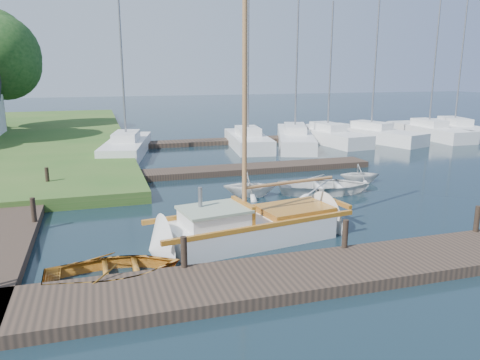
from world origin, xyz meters
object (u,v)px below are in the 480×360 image
object	(u,v)px
mooring_post_2	(345,234)
mooring_post_5	(47,177)
marina_boat_6	(429,130)
mooring_post_3	(477,219)
marina_boat_0	(127,145)
tender_c	(325,184)
marina_boat_5	(371,133)
mooring_post_1	(184,252)
mooring_post_4	(33,210)
tender_b	(250,183)
sailboat	(255,229)
dinghy	(114,266)
tender_d	(360,172)
marina_boat_4	(328,135)
marina_boat_7	(454,128)
marina_boat_2	(248,139)
marina_boat_3	(295,137)

from	to	relation	value
mooring_post_2	mooring_post_5	distance (m)	13.12
mooring_post_2	marina_boat_6	xyz separation A→B (m)	(18.10, 19.20, -0.13)
mooring_post_3	mooring_post_5	bearing A→B (deg)	142.43
marina_boat_0	mooring_post_3	bearing A→B (deg)	-141.54
tender_c	mooring_post_5	bearing A→B (deg)	86.41
tender_c	marina_boat_5	size ratio (longest dim) A/B	0.35
mooring_post_1	marina_boat_5	xyz separation A→B (m)	(17.42, 19.05, -0.13)
mooring_post_4	tender_c	bearing A→B (deg)	7.66
tender_b	marina_boat_5	size ratio (longest dim) A/B	0.19
mooring_post_2	marina_boat_0	size ratio (longest dim) A/B	0.07
tender_c	sailboat	bearing A→B (deg)	147.26
dinghy	tender_d	xyz separation A→B (m)	(11.39, 7.33, 0.14)
marina_boat_0	marina_boat_4	size ratio (longest dim) A/B	1.15
mooring_post_5	sailboat	world-z (taller)	sailboat
mooring_post_1	marina_boat_7	distance (m)	32.24
tender_c	mooring_post_4	bearing A→B (deg)	111.33
dinghy	marina_boat_6	world-z (taller)	marina_boat_6
dinghy	marina_boat_7	size ratio (longest dim) A/B	0.28
marina_boat_6	marina_boat_5	bearing A→B (deg)	91.86
mooring_post_1	marina_boat_2	world-z (taller)	marina_boat_2
mooring_post_3	mooring_post_5	size ratio (longest dim) A/B	1.00
mooring_post_3	sailboat	xyz separation A→B (m)	(-6.42, 2.09, -0.36)
mooring_post_4	marina_boat_4	size ratio (longest dim) A/B	0.08
mooring_post_1	marina_boat_3	world-z (taller)	marina_boat_3
mooring_post_2	sailboat	bearing A→B (deg)	132.53
mooring_post_3	marina_boat_7	world-z (taller)	marina_boat_7
dinghy	tender_c	bearing A→B (deg)	-56.99
mooring_post_3	tender_c	size ratio (longest dim) A/B	0.20
mooring_post_3	tender_c	world-z (taller)	mooring_post_3
tender_d	marina_boat_7	world-z (taller)	marina_boat_7
sailboat	marina_boat_4	xyz separation A→B (m)	(11.40, 17.18, 0.22)
mooring_post_5	mooring_post_2	bearing A→B (deg)	-49.64
tender_d	mooring_post_2	bearing A→B (deg)	159.91
mooring_post_4	mooring_post_5	distance (m)	5.00
marina_boat_0	mooring_post_4	bearing A→B (deg)	176.15
marina_boat_0	marina_boat_4	distance (m)	14.17
tender_c	marina_boat_0	distance (m)	14.05
sailboat	marina_boat_7	world-z (taller)	marina_boat_7
sailboat	mooring_post_4	bearing A→B (deg)	146.90
marina_boat_7	marina_boat_5	bearing A→B (deg)	108.76
marina_boat_0	marina_boat_6	bearing A→B (deg)	-76.06
mooring_post_3	mooring_post_5	world-z (taller)	same
tender_d	marina_boat_3	distance (m)	11.39
marina_boat_2	marina_boat_3	world-z (taller)	marina_boat_2
marina_boat_7	marina_boat_3	bearing A→B (deg)	106.62
dinghy	tender_d	bearing A→B (deg)	-58.42
mooring_post_3	tender_c	distance (m)	6.75
marina_boat_2	marina_boat_5	distance (m)	9.65
marina_boat_2	tender_d	bearing A→B (deg)	-162.52
tender_d	marina_boat_4	distance (m)	12.26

